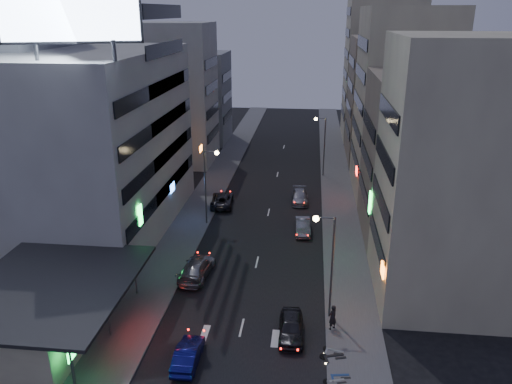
# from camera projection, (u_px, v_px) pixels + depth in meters

# --- Properties ---
(ground) EXTENTS (180.00, 180.00, 0.00)m
(ground) POSITION_uv_depth(u_px,v_px,m) (233.00, 364.00, 32.16)
(ground) COLOR black
(ground) RESTS_ON ground
(sidewalk_left) EXTENTS (4.00, 120.00, 0.12)m
(sidewalk_left) POSITION_uv_depth(u_px,v_px,m) (206.00, 197.00, 61.00)
(sidewalk_left) COLOR #4C4C4F
(sidewalk_left) RESTS_ON ground
(sidewalk_right) EXTENTS (4.00, 120.00, 0.12)m
(sidewalk_right) POSITION_uv_depth(u_px,v_px,m) (339.00, 202.00, 59.31)
(sidewalk_right) COLOR #4C4C4F
(sidewalk_right) RESTS_ON ground
(food_court) EXTENTS (11.00, 13.00, 3.88)m
(food_court) POSITION_uv_depth(u_px,v_px,m) (41.00, 307.00, 34.82)
(food_court) COLOR beige
(food_court) RESTS_ON ground
(white_building) EXTENTS (14.00, 24.00, 18.00)m
(white_building) POSITION_uv_depth(u_px,v_px,m) (94.00, 144.00, 49.55)
(white_building) COLOR #B9B9B4
(white_building) RESTS_ON ground
(grey_tower) EXTENTS (10.00, 14.00, 34.00)m
(grey_tower) POSITION_uv_depth(u_px,v_px,m) (12.00, 58.00, 50.57)
(grey_tower) COLOR gray
(grey_tower) RESTS_ON ground
(shophouse_near) EXTENTS (10.00, 11.00, 20.00)m
(shophouse_near) POSITION_uv_depth(u_px,v_px,m) (453.00, 175.00, 36.97)
(shophouse_near) COLOR beige
(shophouse_near) RESTS_ON ground
(shophouse_mid) EXTENTS (11.00, 12.00, 16.00)m
(shophouse_mid) POSITION_uv_depth(u_px,v_px,m) (425.00, 158.00, 48.34)
(shophouse_mid) COLOR gray
(shophouse_mid) RESTS_ON ground
(shophouse_far) EXTENTS (10.00, 14.00, 22.00)m
(shophouse_far) POSITION_uv_depth(u_px,v_px,m) (401.00, 104.00, 59.50)
(shophouse_far) COLOR beige
(shophouse_far) RESTS_ON ground
(far_left_a) EXTENTS (11.00, 10.00, 20.00)m
(far_left_a) POSITION_uv_depth(u_px,v_px,m) (175.00, 95.00, 72.40)
(far_left_a) COLOR #B9B9B4
(far_left_a) RESTS_ON ground
(far_left_b) EXTENTS (12.00, 10.00, 15.00)m
(far_left_b) POSITION_uv_depth(u_px,v_px,m) (193.00, 97.00, 85.44)
(far_left_b) COLOR gray
(far_left_b) RESTS_ON ground
(far_right_a) EXTENTS (11.00, 12.00, 18.00)m
(far_right_a) POSITION_uv_depth(u_px,v_px,m) (387.00, 100.00, 74.14)
(far_right_a) COLOR gray
(far_right_a) RESTS_ON ground
(far_right_b) EXTENTS (12.00, 12.00, 24.00)m
(far_right_b) POSITION_uv_depth(u_px,v_px,m) (381.00, 69.00, 86.13)
(far_right_b) COLOR beige
(far_right_b) RESTS_ON ground
(billboard) EXTENTS (9.52, 3.75, 6.20)m
(billboard) POSITION_uv_depth(u_px,v_px,m) (70.00, 8.00, 35.44)
(billboard) COLOR #595B60
(billboard) RESTS_ON white_building
(street_lamp_right_near) EXTENTS (1.60, 0.44, 8.02)m
(street_lamp_right_near) POSITION_uv_depth(u_px,v_px,m) (327.00, 252.00, 35.31)
(street_lamp_right_near) COLOR #595B60
(street_lamp_right_near) RESTS_ON sidewalk_right
(street_lamp_left) EXTENTS (1.60, 0.44, 8.02)m
(street_lamp_left) POSITION_uv_depth(u_px,v_px,m) (209.00, 176.00, 51.49)
(street_lamp_left) COLOR #595B60
(street_lamp_left) RESTS_ON sidewalk_left
(street_lamp_right_far) EXTENTS (1.60, 0.44, 8.02)m
(street_lamp_right_far) POSITION_uv_depth(u_px,v_px,m) (322.00, 138.00, 67.06)
(street_lamp_right_far) COLOR #595B60
(street_lamp_right_far) RESTS_ON sidewalk_right
(parked_car_right_near) EXTENTS (1.90, 4.38, 1.47)m
(parked_car_right_near) POSITION_uv_depth(u_px,v_px,m) (291.00, 327.00, 34.71)
(parked_car_right_near) COLOR #222226
(parked_car_right_near) RESTS_ON ground
(parked_car_right_mid) EXTENTS (1.70, 4.28, 1.39)m
(parked_car_right_mid) POSITION_uv_depth(u_px,v_px,m) (303.00, 226.00, 51.03)
(parked_car_right_mid) COLOR gray
(parked_car_right_mid) RESTS_ON ground
(parked_car_left) EXTENTS (2.93, 5.49, 1.47)m
(parked_car_left) POSITION_uv_depth(u_px,v_px,m) (222.00, 200.00, 58.17)
(parked_car_left) COLOR #27262C
(parked_car_left) RESTS_ON ground
(parked_car_right_far) EXTENTS (2.19, 4.80, 1.36)m
(parked_car_right_far) POSITION_uv_depth(u_px,v_px,m) (300.00, 197.00, 59.26)
(parked_car_right_far) COLOR gray
(parked_car_right_far) RESTS_ON ground
(road_car_blue) EXTENTS (1.44, 4.09, 1.34)m
(road_car_blue) POSITION_uv_depth(u_px,v_px,m) (188.00, 354.00, 32.07)
(road_car_blue) COLOR navy
(road_car_blue) RESTS_ON ground
(road_car_silver) EXTENTS (2.64, 5.68, 1.60)m
(road_car_silver) POSITION_uv_depth(u_px,v_px,m) (197.00, 268.00, 42.55)
(road_car_silver) COLOR gray
(road_car_silver) RESTS_ON ground
(person) EXTENTS (0.82, 0.81, 1.91)m
(person) POSITION_uv_depth(u_px,v_px,m) (333.00, 317.00, 35.26)
(person) COLOR black
(person) RESTS_ON sidewalk_right
(scooter_silver_a) EXTENTS (1.01, 1.74, 1.01)m
(scooter_silver_a) POSITION_uv_depth(u_px,v_px,m) (344.00, 371.00, 30.62)
(scooter_silver_a) COLOR gray
(scooter_silver_a) RESTS_ON sidewalk_right
(scooter_blue) EXTENTS (0.83, 1.79, 1.05)m
(scooter_blue) POSITION_uv_depth(u_px,v_px,m) (350.00, 367.00, 30.99)
(scooter_blue) COLOR navy
(scooter_blue) RESTS_ON sidewalk_right
(scooter_black_b) EXTENTS (1.22, 2.12, 1.23)m
(scooter_black_b) POSITION_uv_depth(u_px,v_px,m) (344.00, 345.00, 32.82)
(scooter_black_b) COLOR black
(scooter_black_b) RESTS_ON sidewalk_right
(scooter_silver_b) EXTENTS (1.02, 1.86, 1.08)m
(scooter_silver_b) POSITION_uv_depth(u_px,v_px,m) (345.00, 345.00, 33.01)
(scooter_silver_b) COLOR gray
(scooter_silver_b) RESTS_ON sidewalk_right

